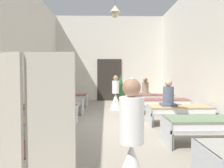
# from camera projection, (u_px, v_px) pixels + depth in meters

# --- Properties ---
(ground_plane) EXTENTS (6.74, 13.15, 0.10)m
(ground_plane) POSITION_uv_depth(u_px,v_px,m) (112.00, 127.00, 6.66)
(ground_plane) COLOR #9E9384
(room_shell) EXTENTS (6.54, 12.75, 4.87)m
(room_shell) POSITION_uv_depth(u_px,v_px,m) (111.00, 49.00, 7.89)
(room_shell) COLOR silver
(room_shell) RESTS_ON ground
(bed_left_row_1) EXTENTS (1.90, 0.84, 0.57)m
(bed_left_row_1) POSITION_uv_depth(u_px,v_px,m) (20.00, 125.00, 4.69)
(bed_left_row_1) COLOR #B7BCC1
(bed_left_row_1) RESTS_ON ground
(bed_right_row_1) EXTENTS (1.90, 0.84, 0.57)m
(bed_right_row_1) POSITION_uv_depth(u_px,v_px,m) (208.00, 124.00, 4.79)
(bed_right_row_1) COLOR #B7BCC1
(bed_right_row_1) RESTS_ON ground
(bed_left_row_2) EXTENTS (1.90, 0.84, 0.57)m
(bed_left_row_2) POSITION_uv_depth(u_px,v_px,m) (45.00, 111.00, 6.58)
(bed_left_row_2) COLOR #B7BCC1
(bed_left_row_2) RESTS_ON ground
(bed_right_row_2) EXTENTS (1.90, 0.84, 0.57)m
(bed_right_row_2) POSITION_uv_depth(u_px,v_px,m) (179.00, 110.00, 6.69)
(bed_right_row_2) COLOR #B7BCC1
(bed_right_row_2) RESTS_ON ground
(bed_left_row_3) EXTENTS (1.90, 0.84, 0.57)m
(bed_left_row_3) POSITION_uv_depth(u_px,v_px,m) (58.00, 103.00, 8.48)
(bed_left_row_3) COLOR #B7BCC1
(bed_left_row_3) RESTS_ON ground
(bed_right_row_3) EXTENTS (1.90, 0.84, 0.57)m
(bed_right_row_3) POSITION_uv_depth(u_px,v_px,m) (163.00, 102.00, 8.59)
(bed_right_row_3) COLOR #B7BCC1
(bed_right_row_3) RESTS_ON ground
(bed_left_row_4) EXTENTS (1.90, 0.84, 0.57)m
(bed_left_row_4) POSITION_uv_depth(u_px,v_px,m) (67.00, 97.00, 10.38)
(bed_left_row_4) COLOR #B7BCC1
(bed_left_row_4) RESTS_ON ground
(bed_right_row_4) EXTENTS (1.90, 0.84, 0.57)m
(bed_right_row_4) POSITION_uv_depth(u_px,v_px,m) (153.00, 97.00, 10.49)
(bed_right_row_4) COLOR #B7BCC1
(bed_right_row_4) RESTS_ON ground
(nurse_near_aisle) EXTENTS (0.52, 0.52, 1.49)m
(nurse_near_aisle) POSITION_uv_depth(u_px,v_px,m) (116.00, 97.00, 9.55)
(nurse_near_aisle) COLOR white
(nurse_near_aisle) RESTS_ON ground
(nurse_mid_aisle) EXTENTS (0.52, 0.52, 1.49)m
(nurse_mid_aisle) POSITION_uv_depth(u_px,v_px,m) (131.00, 157.00, 2.65)
(nurse_mid_aisle) COLOR white
(nurse_mid_aisle) RESTS_ON ground
(patient_seated_primary) EXTENTS (0.44, 0.44, 0.80)m
(patient_seated_primary) POSITION_uv_depth(u_px,v_px,m) (168.00, 96.00, 6.62)
(patient_seated_primary) COLOR #515B70
(patient_seated_primary) RESTS_ON bed_right_row_2
(patient_seated_secondary) EXTENTS (0.44, 0.44, 0.80)m
(patient_seated_secondary) POSITION_uv_depth(u_px,v_px,m) (145.00, 88.00, 10.52)
(patient_seated_secondary) COLOR gray
(patient_seated_secondary) RESTS_ON bed_right_row_4
(potted_plant) EXTENTS (0.49, 0.49, 1.51)m
(potted_plant) POSITION_uv_depth(u_px,v_px,m) (120.00, 89.00, 9.88)
(potted_plant) COLOR brown
(potted_plant) RESTS_ON ground
(privacy_screen) EXTENTS (1.22, 0.30, 1.70)m
(privacy_screen) POSITION_uv_depth(u_px,v_px,m) (1.00, 154.00, 1.86)
(privacy_screen) COLOR #BCB29E
(privacy_screen) RESTS_ON ground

